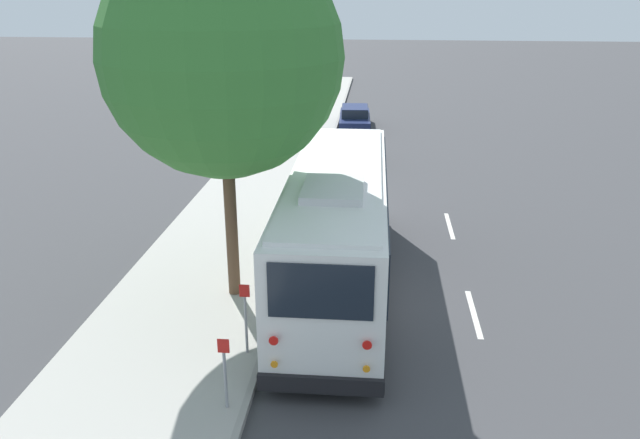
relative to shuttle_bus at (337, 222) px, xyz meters
The scene contains 12 objects.
ground_plane 2.16m from the shuttle_bus, 141.73° to the right, with size 160.00×160.00×0.00m, color #3D3D3F.
sidewalk_slab 4.13m from the shuttle_bus, 103.85° to the left, with size 80.00×4.36×0.15m, color #A3A099.
curb_strip 2.41m from the shuttle_bus, 123.05° to the left, with size 80.00×0.14×0.15m, color gray.
shuttle_bus is the anchor object (origin of this frame).
parked_sedan_silver 12.49m from the shuttle_bus, ahead, with size 4.49×1.92×1.27m.
parked_sedan_navy 19.63m from the shuttle_bus, ahead, with size 4.74×1.86×1.26m.
street_tree 5.39m from the shuttle_bus, 106.61° to the left, with size 5.56×5.56×9.58m.
sign_post_near 5.87m from the shuttle_bus, 162.92° to the left, with size 0.06×0.22×1.47m.
sign_post_far 4.11m from the shuttle_bus, 155.00° to the left, with size 0.06×0.22×1.62m.
fire_hydrant 7.61m from the shuttle_bus, 13.53° to the left, with size 0.22×0.22×0.81m.
lane_stripe_mid 4.12m from the shuttle_bus, 109.09° to the right, with size 2.40×0.14×0.01m, color silver.
lane_stripe_ahead 6.21m from the shuttle_bus, 36.07° to the right, with size 2.40×0.14×0.01m, color silver.
Camera 1 is at (-14.21, -0.26, 7.65)m, focal length 35.00 mm.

